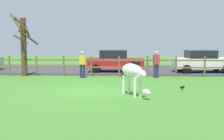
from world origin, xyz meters
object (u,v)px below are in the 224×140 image
Objects in this scene: zebra at (133,73)px; bare_tree at (24,44)px; visitor_left_of_tree at (82,63)px; parked_car_red at (115,61)px; parked_car_white at (202,61)px; crow_on_grass at (182,87)px; visitor_right_of_tree at (156,63)px.

bare_tree is at bearing 138.69° from zebra.
visitor_left_of_tree is (3.88, -0.69, -1.12)m from bare_tree.
parked_car_red is at bearing 22.66° from bare_tree.
bare_tree reaches higher than zebra.
bare_tree is 2.44× the size of visitor_left_of_tree.
crow_on_grass is at bearing -111.87° from parked_car_white.
visitor_left_of_tree is at bearing 119.02° from zebra.
parked_car_red is at bearing 132.97° from visitor_right_of_tree.
parked_car_white is (11.89, 2.36, -1.19)m from bare_tree.
bare_tree is 0.97× the size of parked_car_white.
parked_car_white is at bearing 68.13° from crow_on_grass.
parked_car_red is 3.62m from visitor_left_of_tree.
visitor_right_of_tree reaches higher than crow_on_grass.
visitor_right_of_tree is (1.55, 5.58, -0.02)m from zebra.
visitor_right_of_tree is (4.50, 0.27, 0.00)m from visitor_left_of_tree.
crow_on_grass is 4.32m from visitor_right_of_tree.
zebra is 6.07m from visitor_left_of_tree.
crow_on_grass is 7.54m from parked_car_white.
zebra is at bearing -121.23° from parked_car_white.
zebra is 9.78m from parked_car_white.
bare_tree reaches higher than parked_car_red.
zebra is 7.75× the size of crow_on_grass.
crow_on_grass is 6.57m from visitor_left_of_tree.
visitor_left_of_tree reaches higher than crow_on_grass.
visitor_left_of_tree is at bearing -121.24° from parked_car_red.
parked_car_white is 4.48m from visitor_right_of_tree.
parked_car_white is at bearing -0.36° from parked_car_red.
zebra is at bearing -105.57° from visitor_right_of_tree.
visitor_right_of_tree is at bearing -141.67° from parked_car_white.
parked_car_red is at bearing 58.76° from visitor_left_of_tree.
parked_car_red is at bearing 97.26° from zebra.
zebra is 1.02× the size of visitor_right_of_tree.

